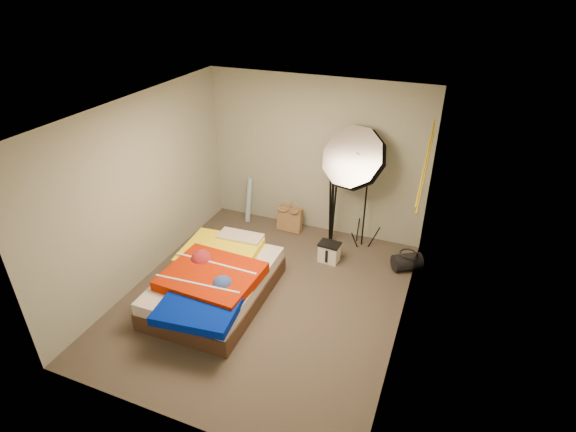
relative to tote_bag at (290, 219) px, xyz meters
The scene contains 15 objects.
floor 1.79m from the tote_bag, 79.41° to the right, with size 4.00×4.00×0.00m, color #4D443B.
ceiling 2.90m from the tote_bag, 79.41° to the right, with size 4.00×4.00×0.00m, color silver.
wall_back 1.12m from the tote_bag, 37.38° to the left, with size 3.50×3.50×0.00m, color #9DA192.
wall_front 3.91m from the tote_bag, 85.01° to the right, with size 3.50×3.50×0.00m, color #9DA192.
wall_left 2.49m from the tote_bag, 129.11° to the right, with size 4.00×4.00×0.00m, color #9DA192.
wall_right 2.91m from the tote_bag, 40.11° to the right, with size 4.00×4.00×0.00m, color #9DA192.
tote_bag is the anchor object (origin of this frame).
wrapping_roll 0.79m from the tote_bag, behind, with size 0.09×0.09×0.76m, color #538CBC.
camera_case 1.07m from the tote_bag, 35.48° to the right, with size 0.29×0.20×0.29m, color white.
duffel_bag 2.02m from the tote_bag, 11.54° to the right, with size 0.25×0.25×0.41m, color black.
wall_stripe_upper 2.93m from the tote_bag, 29.21° to the right, with size 0.02×1.10×0.10m, color gold.
wall_stripe_lower 2.72m from the tote_bag, 23.63° to the right, with size 0.02×1.10×0.10m, color gold.
bed 2.01m from the tote_bag, 97.26° to the right, with size 1.35×2.02×0.53m.
photo_umbrella 1.61m from the tote_bag, ahead, with size 1.27×1.00×2.01m.
camera_tripod 0.90m from the tote_bag, ahead, with size 0.08×0.08×1.25m.
Camera 1 is at (2.03, -4.23, 3.86)m, focal length 28.00 mm.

